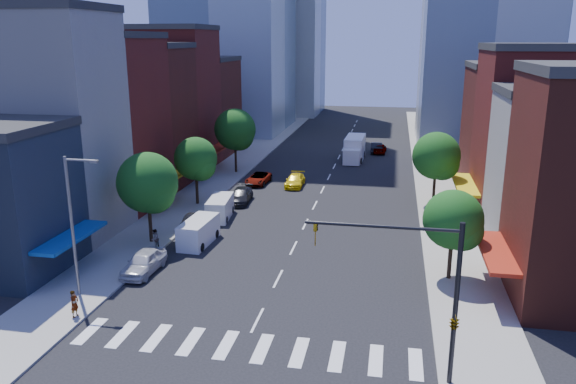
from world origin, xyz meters
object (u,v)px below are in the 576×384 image
object	(u,v)px
box_truck	(354,149)
pedestrian_near	(74,304)
parked_car_third	(258,179)
cargo_van_near	(198,232)
parked_car_front	(144,262)
traffic_car_oncoming	(376,147)
traffic_car_far	(380,148)
taxi	(295,181)
cargo_van_far	(220,208)
parked_car_second	(193,223)
parked_car_rear	(241,196)
pedestrian_far	(155,239)

from	to	relation	value
box_truck	pedestrian_near	distance (m)	49.83
pedestrian_near	parked_car_third	bearing A→B (deg)	2.84
cargo_van_near	parked_car_front	bearing A→B (deg)	-103.43
parked_car_third	traffic_car_oncoming	xyz separation A→B (m)	(12.51, 21.12, 0.10)
traffic_car_far	taxi	bearing A→B (deg)	70.33
box_truck	cargo_van_far	bearing A→B (deg)	-108.42
cargo_van_far	parked_car_second	bearing A→B (deg)	-116.07
cargo_van_far	traffic_car_far	bearing A→B (deg)	61.88
parked_car_rear	parked_car_front	bearing A→B (deg)	-100.13
parked_car_front	cargo_van_near	xyz separation A→B (m)	(1.82, 6.18, 0.21)
parked_car_third	parked_car_rear	size ratio (longest dim) A/B	0.95
traffic_car_far	parked_car_second	bearing A→B (deg)	71.32
box_truck	parked_car_rear	bearing A→B (deg)	-111.61
parked_car_rear	pedestrian_far	xyz separation A→B (m)	(-3.00, -14.13, 0.23)
traffic_car_far	pedestrian_far	world-z (taller)	pedestrian_far
traffic_car_far	pedestrian_far	xyz separation A→B (m)	(-16.03, -42.35, 0.22)
parked_car_front	pedestrian_near	distance (m)	7.17
parked_car_third	taxi	world-z (taller)	taxi
parked_car_second	traffic_car_oncoming	bearing A→B (deg)	70.69
cargo_van_near	pedestrian_far	distance (m)	3.44
taxi	cargo_van_near	bearing A→B (deg)	-103.74
cargo_van_far	taxi	distance (m)	13.58
parked_car_second	cargo_van_far	size ratio (longest dim) A/B	0.84
taxi	traffic_car_far	bearing A→B (deg)	66.43
traffic_car_oncoming	traffic_car_far	size ratio (longest dim) A/B	1.07
parked_car_third	cargo_van_near	size ratio (longest dim) A/B	0.95
parked_car_front	traffic_car_far	size ratio (longest dim) A/B	1.10
cargo_van_far	traffic_car_far	distance (m)	36.22
traffic_car_far	pedestrian_far	size ratio (longest dim) A/B	2.67
pedestrian_near	traffic_car_far	bearing A→B (deg)	-8.55
cargo_van_far	parked_car_rear	bearing A→B (deg)	78.56
parked_car_second	cargo_van_near	bearing A→B (deg)	-61.90
box_truck	pedestrian_near	world-z (taller)	box_truck
taxi	box_truck	bearing A→B (deg)	69.66
cargo_van_near	parked_car_second	bearing A→B (deg)	119.61
traffic_car_oncoming	pedestrian_near	xyz separation A→B (m)	(-15.57, -54.12, 0.22)
parked_car_front	cargo_van_near	bearing A→B (deg)	75.27
parked_car_third	cargo_van_far	bearing A→B (deg)	-88.35
box_truck	traffic_car_oncoming	bearing A→B (deg)	66.62
parked_car_rear	traffic_car_oncoming	size ratio (longest dim) A/B	1.08
parked_car_rear	cargo_van_far	world-z (taller)	cargo_van_far
cargo_van_far	box_truck	distance (m)	29.92
cargo_van_near	parked_car_third	bearing A→B (deg)	92.46
parked_car_rear	taxi	bearing A→B (deg)	55.79
parked_car_front	pedestrian_far	size ratio (longest dim) A/B	2.94
taxi	traffic_car_far	distance (m)	22.65
parked_car_third	cargo_van_far	size ratio (longest dim) A/B	0.97
cargo_van_far	pedestrian_near	distance (m)	20.21
parked_car_rear	taxi	world-z (taller)	parked_car_rear
cargo_van_near	pedestrian_far	xyz separation A→B (m)	(-2.82, -1.97, -0.06)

